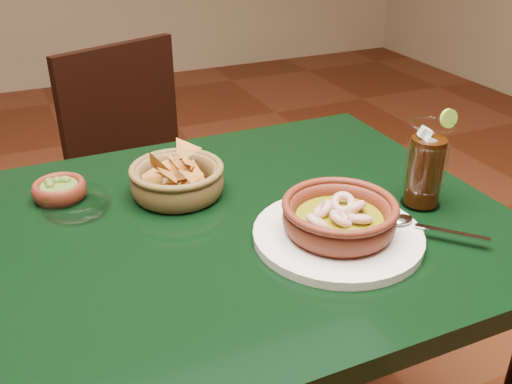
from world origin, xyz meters
name	(u,v)px	position (x,y,z in m)	size (l,w,h in m)	color
dining_table	(183,277)	(0.00, 0.00, 0.65)	(1.20, 0.80, 0.75)	black
dining_chair	(150,184)	(0.11, 0.70, 0.49)	(0.54, 0.54, 0.90)	black
shrimp_plate	(339,222)	(0.25, -0.13, 0.78)	(0.37, 0.29, 0.08)	silver
chip_basket	(177,179)	(0.04, 0.14, 0.78)	(0.22, 0.22, 0.11)	brown
guacamole_ramekin	(59,190)	(-0.18, 0.22, 0.77)	(0.12, 0.12, 0.04)	#501C11
cola_drink	(426,166)	(0.46, -0.09, 0.83)	(0.16, 0.16, 0.19)	white
glass_ashtray	(76,203)	(-0.15, 0.15, 0.77)	(0.14, 0.14, 0.03)	white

